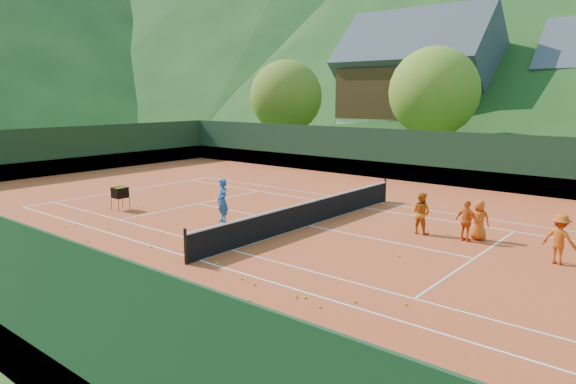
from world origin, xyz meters
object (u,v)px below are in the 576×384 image
Objects in this scene: student_c at (479,220)px; coach at (222,201)px; ball_hopper at (120,193)px; student_d at (560,239)px; student_a at (421,213)px; tennis_net at (308,213)px; chalet_left at (418,88)px; student_b at (467,221)px.

coach is at bearing 0.87° from student_c.
ball_hopper is at bearing -2.54° from student_c.
coach is 1.73× the size of ball_hopper.
student_d reaches higher than student_c.
tennis_net is at bearing 28.85° from student_a.
student_a is at bearing 2.13° from student_d.
student_a is 4.18m from tennis_net.
chalet_left is at bearing 124.46° from coach.
student_a is 12.73m from ball_hopper.
coach is 9.51m from student_c.
coach is 1.14× the size of student_a.
student_d is 8.56m from tennis_net.
chalet_left is at bearing 108.43° from tennis_net.
student_a is 1.07× the size of student_b.
ball_hopper is 0.07× the size of chalet_left.
student_a reaches higher than ball_hopper.
student_b is 1.42× the size of ball_hopper.
student_a is 1.99m from student_c.
student_c is 0.12× the size of tennis_net.
chalet_left is at bearing -58.94° from student_a.
student_c is at bearing -60.50° from chalet_left.
chalet_left is at bearing 93.43° from ball_hopper.
student_c is 1.40× the size of ball_hopper.
student_d is 0.11× the size of chalet_left.
student_a is 1.00× the size of student_d.
student_b reaches higher than student_c.
coach is at bearing 35.16° from student_b.
student_a is 1.66m from student_b.
student_d is at bearing 177.66° from student_a.
ball_hopper is (-13.76, -5.19, 0.05)m from student_c.
student_b is 0.94× the size of student_d.
coach reaches higher than student_a.
coach is at bearing 23.21° from student_d.
student_a is at bearing -8.94° from student_c.
chalet_left reaches higher than coach.
coach is 32.83m from chalet_left.
coach reaches higher than student_d.
coach reaches higher than student_b.
chalet_left is at bearing -48.34° from student_b.
student_d reaches higher than ball_hopper.
student_c is at bearing -160.70° from student_a.
coach is at bearing -149.91° from tennis_net.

